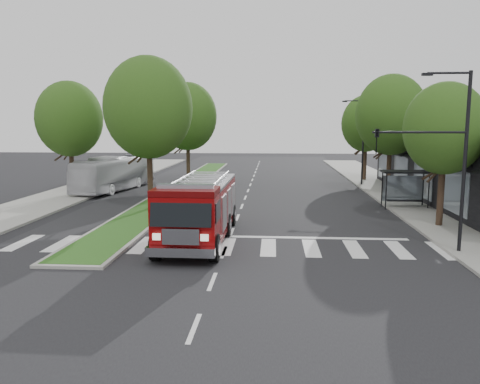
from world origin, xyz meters
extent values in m
plane|color=black|center=(0.00, 0.00, 0.00)|extent=(140.00, 140.00, 0.00)
cube|color=gray|center=(12.50, 10.00, 0.07)|extent=(5.00, 80.00, 0.15)
cube|color=gray|center=(-14.50, 10.00, 0.07)|extent=(5.00, 80.00, 0.15)
cube|color=gray|center=(-6.00, 18.00, 0.07)|extent=(3.00, 50.00, 0.14)
cube|color=#253F12|center=(-6.00, 18.00, 0.14)|extent=(2.60, 49.50, 0.02)
cylinder|color=black|center=(9.80, 7.40, 1.25)|extent=(0.08, 0.08, 2.50)
cylinder|color=black|center=(12.60, 7.40, 1.25)|extent=(0.08, 0.08, 2.50)
cylinder|color=black|center=(9.80, 8.60, 1.25)|extent=(0.08, 0.08, 2.50)
cylinder|color=black|center=(12.60, 8.60, 1.25)|extent=(0.08, 0.08, 2.50)
cube|color=black|center=(11.20, 8.00, 2.55)|extent=(3.20, 1.60, 0.12)
cube|color=#8C99A5|center=(11.20, 8.70, 1.30)|extent=(2.80, 0.04, 1.80)
cube|color=black|center=(11.20, 8.00, 0.55)|extent=(2.40, 0.40, 0.08)
cylinder|color=black|center=(11.50, 2.00, 1.87)|extent=(0.36, 0.36, 3.74)
ellipsoid|color=#1A390F|center=(11.50, 2.00, 5.53)|extent=(4.40, 4.40, 5.06)
cylinder|color=black|center=(11.50, 14.00, 2.20)|extent=(0.36, 0.36, 4.40)
ellipsoid|color=#1A390F|center=(11.50, 14.00, 6.50)|extent=(5.60, 5.60, 6.44)
cylinder|color=black|center=(11.50, 24.00, 1.98)|extent=(0.36, 0.36, 3.96)
ellipsoid|color=#1A390F|center=(11.50, 24.00, 5.85)|extent=(5.00, 5.00, 5.75)
cylinder|color=black|center=(-6.00, 6.00, 2.31)|extent=(0.36, 0.36, 4.62)
ellipsoid|color=#1A390F|center=(-6.00, 6.00, 6.83)|extent=(5.80, 5.80, 6.67)
cylinder|color=black|center=(-6.00, 20.00, 2.20)|extent=(0.36, 0.36, 4.40)
ellipsoid|color=#1A390F|center=(-6.00, 20.00, 6.50)|extent=(5.60, 5.60, 6.44)
cylinder|color=black|center=(-14.00, 12.00, 2.09)|extent=(0.36, 0.36, 4.18)
ellipsoid|color=#1A390F|center=(-14.00, 12.00, 6.17)|extent=(5.20, 5.20, 5.98)
cylinder|color=black|center=(10.50, -3.50, 4.00)|extent=(0.16, 0.16, 8.00)
cylinder|color=black|center=(9.60, -3.50, 7.90)|extent=(1.80, 0.10, 0.10)
cube|color=black|center=(8.70, -3.50, 7.85)|extent=(0.45, 0.20, 0.12)
cylinder|color=black|center=(8.50, -3.50, 5.40)|extent=(4.00, 0.10, 0.10)
imported|color=black|center=(6.70, -3.50, 5.00)|extent=(0.18, 0.22, 1.10)
cylinder|color=black|center=(10.50, 20.00, 4.00)|extent=(0.16, 0.16, 8.00)
cylinder|color=black|center=(9.60, 20.00, 7.90)|extent=(1.80, 0.10, 0.10)
cube|color=black|center=(8.70, 20.00, 7.85)|extent=(0.45, 0.20, 0.12)
cube|color=#4D0404|center=(-1.45, -1.78, 0.54)|extent=(2.83, 9.17, 0.27)
cube|color=#770607|center=(-1.44, -0.91, 1.69)|extent=(2.80, 6.99, 2.17)
cube|color=#770607|center=(-1.49, -5.15, 1.69)|extent=(2.74, 1.99, 2.28)
cube|color=#B2B2B7|center=(-1.44, -0.91, 2.83)|extent=(2.80, 6.99, 0.13)
cylinder|color=#B2B2B7|center=(-2.41, -0.90, 3.04)|extent=(0.19, 6.53, 0.11)
cylinder|color=#B2B2B7|center=(-0.46, -0.92, 3.04)|extent=(0.19, 6.53, 0.11)
cube|color=silver|center=(-1.50, -6.40, 0.65)|extent=(2.83, 0.41, 0.38)
cube|color=#8C99A5|center=(-1.49, -5.15, 3.15)|extent=(2.40, 0.41, 0.20)
cylinder|color=black|center=(-2.74, -5.46, 0.60)|extent=(0.40, 1.20, 1.20)
cylinder|color=black|center=(-0.24, -5.49, 0.60)|extent=(0.40, 1.20, 1.20)
cylinder|color=black|center=(-2.69, -0.90, 0.60)|extent=(0.40, 1.20, 1.20)
cylinder|color=black|center=(-0.18, -0.93, 0.60)|extent=(0.40, 1.20, 1.20)
cylinder|color=black|center=(-2.65, 1.71, 0.60)|extent=(0.40, 1.20, 1.20)
cylinder|color=black|center=(-0.15, 1.68, 0.60)|extent=(0.40, 1.20, 1.20)
imported|color=silver|center=(-11.65, 15.44, 1.50)|extent=(4.27, 11.07, 3.01)
camera|label=1|loc=(2.21, -24.43, 5.73)|focal=35.00mm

